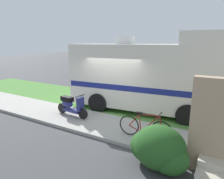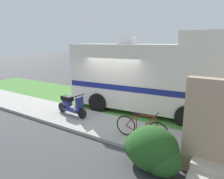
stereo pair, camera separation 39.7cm
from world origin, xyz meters
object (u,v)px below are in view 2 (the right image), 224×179
Objects in this scene: scooter at (71,105)px; bicycle at (141,128)px; bottle_green at (208,153)px; pickup_truck_near at (128,73)px; motorhome_rv at (148,75)px.

scooter is 0.95× the size of bicycle.
bicycle is 6.27× the size of bottle_green.
pickup_truck_near is 9.72m from bottle_green.
motorhome_rv reaches higher than scooter.
pickup_truck_near is at bearing 97.73° from scooter.
motorhome_rv reaches higher than pickup_truck_near.
motorhome_rv reaches higher than bicycle.
pickup_truck_near is 18.38× the size of bottle_green.
pickup_truck_near reaches higher than scooter.
scooter is at bearing -133.19° from motorhome_rv.
scooter is at bearing 175.88° from bottle_green.
bicycle is (3.47, -0.39, -0.07)m from scooter.
motorhome_rv is 1.31× the size of pickup_truck_near.
motorhome_rv is 24.14× the size of bottle_green.
motorhome_rv is at bearing 46.81° from scooter.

